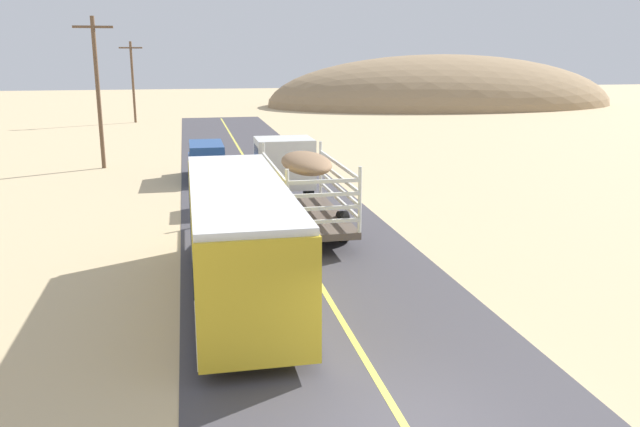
# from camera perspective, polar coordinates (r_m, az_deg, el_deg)

# --- Properties ---
(ground_plane) EXTENTS (240.00, 240.00, 0.00)m
(ground_plane) POSITION_cam_1_polar(r_m,az_deg,el_deg) (12.37, 7.50, -18.19)
(ground_plane) COLOR #CCB284
(road_surface) EXTENTS (8.00, 120.00, 0.02)m
(road_surface) POSITION_cam_1_polar(r_m,az_deg,el_deg) (12.36, 7.50, -18.15)
(road_surface) COLOR #423F44
(road_surface) RESTS_ON ground
(road_centre_line) EXTENTS (0.16, 117.60, 0.00)m
(road_centre_line) POSITION_cam_1_polar(r_m,az_deg,el_deg) (12.36, 7.50, -18.11)
(road_centre_line) COLOR #D8CC4C
(road_centre_line) RESTS_ON road_surface
(livestock_truck) EXTENTS (2.53, 9.70, 3.02)m
(livestock_truck) POSITION_cam_1_polar(r_m,az_deg,el_deg) (26.94, -2.48, 3.70)
(livestock_truck) COLOR silver
(livestock_truck) RESTS_ON road_surface
(bus) EXTENTS (2.54, 10.00, 3.21)m
(bus) POSITION_cam_1_polar(r_m,az_deg,el_deg) (17.59, -7.18, -2.06)
(bus) COLOR gold
(bus) RESTS_ON road_surface
(car_far) EXTENTS (1.90, 4.62, 1.93)m
(car_far) POSITION_cam_1_polar(r_m,az_deg,el_deg) (35.25, -9.97, 4.76)
(car_far) COLOR #264C8C
(car_far) RESTS_ON road_surface
(power_pole_mid) EXTENTS (2.20, 0.24, 8.64)m
(power_pole_mid) POSITION_cam_1_polar(r_m,az_deg,el_deg) (39.91, -19.02, 10.37)
(power_pole_mid) COLOR brown
(power_pole_mid) RESTS_ON ground
(power_pole_far) EXTENTS (2.20, 0.24, 7.75)m
(power_pole_far) POSITION_cam_1_polar(r_m,az_deg,el_deg) (66.64, -16.20, 11.29)
(power_pole_far) COLOR brown
(power_pole_far) RESTS_ON ground
(distant_hill) EXTENTS (46.67, 27.66, 13.12)m
(distant_hill) POSITION_cam_1_polar(r_m,az_deg,el_deg) (88.82, 10.68, 9.41)
(distant_hill) COLOR #997C5A
(distant_hill) RESTS_ON ground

